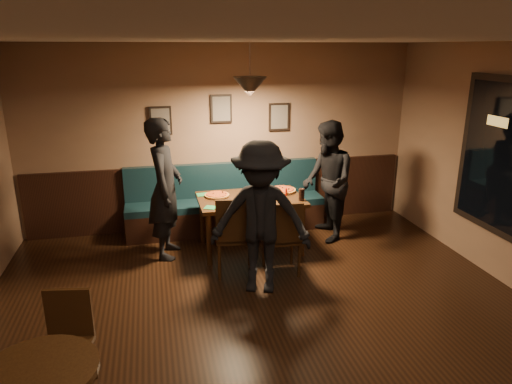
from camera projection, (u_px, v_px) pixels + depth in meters
floor at (283, 358)px, 4.30m from camera, size 7.00×7.00×0.00m
ceiling at (289, 38)px, 3.46m from camera, size 7.00×7.00×0.00m
wall_back at (222, 138)px, 7.13m from camera, size 6.00×0.00×6.00m
wainscot at (223, 195)px, 7.38m from camera, size 5.88×0.06×1.00m
booth_bench at (226, 200)px, 7.12m from camera, size 3.00×0.60×1.00m
picture_left at (161, 121)px, 6.83m from camera, size 0.32×0.04×0.42m
picture_center at (221, 109)px, 6.97m from camera, size 0.32×0.04×0.42m
picture_right at (279, 117)px, 7.21m from camera, size 0.32×0.04×0.42m
pendant_lamp at (250, 87)px, 5.93m from camera, size 0.44×0.44×0.25m
dining_table at (250, 224)px, 6.49m from camera, size 1.43×0.92×0.76m
chair_near_left at (235, 234)px, 5.77m from camera, size 0.52×0.52×1.04m
chair_near_right at (281, 236)px, 5.80m from camera, size 0.45×0.45×0.97m
diner_left at (165, 189)px, 6.15m from camera, size 0.58×0.77×1.89m
diner_right at (328, 181)px, 6.73m from camera, size 0.73×0.90×1.75m
diner_front at (261, 218)px, 5.26m from camera, size 1.30×1.00×1.78m
pizza_a at (217, 195)px, 6.43m from camera, size 0.35×0.35×0.04m
pizza_b at (252, 200)px, 6.21m from camera, size 0.42×0.42×0.04m
pizza_c at (282, 190)px, 6.64m from camera, size 0.50×0.50×0.04m
soda_glass at (302, 195)px, 6.24m from camera, size 0.08×0.08×0.16m
tabasco_bottle at (286, 191)px, 6.46m from camera, size 0.03×0.03×0.12m
napkin_a at (203, 195)px, 6.50m from camera, size 0.17×0.17×0.01m
napkin_b at (210, 207)px, 5.98m from camera, size 0.20×0.20×0.01m
cutlery_set at (256, 207)px, 6.01m from camera, size 0.18×0.04×0.00m
cafe_chair_far at (65, 348)px, 3.74m from camera, size 0.44×0.44×0.86m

